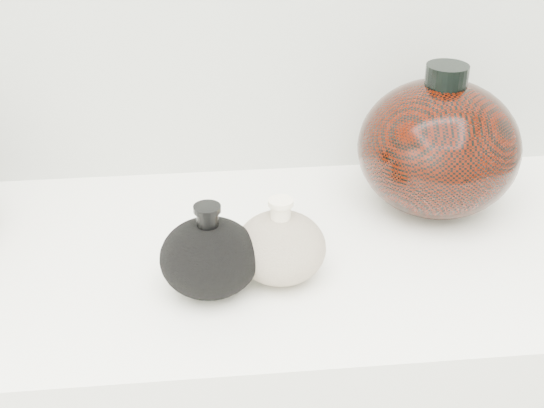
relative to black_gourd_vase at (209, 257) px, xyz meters
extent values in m
cube|color=white|center=(0.06, 0.08, -0.06)|extent=(1.20, 0.50, 0.03)
ellipsoid|color=black|center=(0.00, 0.00, 0.00)|extent=(0.16, 0.16, 0.10)
cylinder|color=black|center=(0.00, 0.00, 0.05)|extent=(0.03, 0.03, 0.03)
cylinder|color=black|center=(0.00, 0.00, 0.07)|extent=(0.04, 0.04, 0.01)
ellipsoid|color=#BFAB98|center=(0.09, 0.02, 0.00)|extent=(0.16, 0.16, 0.09)
cylinder|color=#F2E3C2|center=(0.09, 0.02, 0.05)|extent=(0.03, 0.03, 0.03)
cylinder|color=#F2E3C2|center=(0.09, 0.02, 0.06)|extent=(0.04, 0.04, 0.01)
ellipsoid|color=black|center=(0.34, 0.18, 0.05)|extent=(0.24, 0.24, 0.20)
cylinder|color=black|center=(0.34, 0.18, 0.16)|extent=(0.06, 0.06, 0.04)
camera|label=1|loc=(0.00, -0.80, 0.52)|focal=50.00mm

